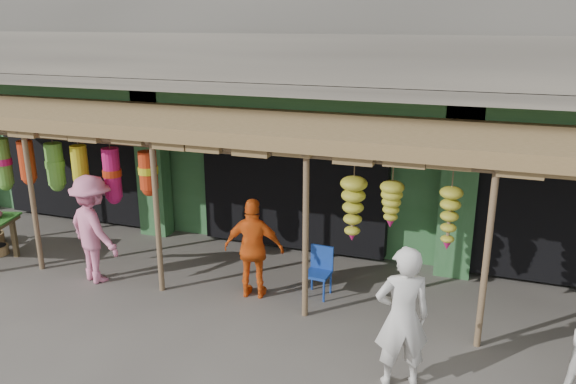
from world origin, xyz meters
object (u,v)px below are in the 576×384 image
(person_vendor, at_px, (254,249))
(person_shopper, at_px, (94,229))
(blue_chair, at_px, (320,268))
(person_front, at_px, (402,318))

(person_vendor, height_order, person_shopper, person_shopper)
(blue_chair, xyz_separation_m, person_shopper, (-3.75, -0.78, 0.48))
(person_front, xyz_separation_m, person_vendor, (-2.57, 1.54, -0.09))
(person_front, bearing_deg, person_vendor, -52.54)
(person_front, distance_m, person_vendor, 3.00)
(blue_chair, height_order, person_vendor, person_vendor)
(person_front, xyz_separation_m, person_shopper, (-5.35, 1.19, 0.02))
(person_vendor, relative_size, person_shopper, 0.89)
(blue_chair, bearing_deg, person_vendor, -152.63)
(person_front, relative_size, person_shopper, 0.98)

